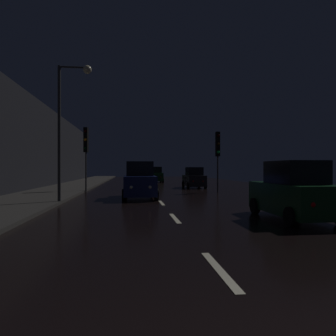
# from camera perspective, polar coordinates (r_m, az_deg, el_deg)

# --- Properties ---
(ground) EXTENTS (27.06, 84.00, 0.02)m
(ground) POSITION_cam_1_polar(r_m,az_deg,el_deg) (27.01, -3.35, -3.96)
(ground) COLOR black
(sidewalk_left) EXTENTS (4.40, 84.00, 0.15)m
(sidewalk_left) POSITION_cam_1_polar(r_m,az_deg,el_deg) (27.58, -18.78, -3.70)
(sidewalk_left) COLOR #33302D
(sidewalk_left) RESTS_ON ground
(building_facade_left) EXTENTS (0.80, 63.00, 7.75)m
(building_facade_left) POSITION_cam_1_polar(r_m,az_deg,el_deg) (24.95, -26.35, 4.66)
(building_facade_left) COLOR black
(building_facade_left) RESTS_ON ground
(lane_centerline) EXTENTS (0.16, 32.18, 0.01)m
(lane_centerline) POSITION_cam_1_polar(r_m,az_deg,el_deg) (18.70, -1.87, -5.65)
(lane_centerline) COLOR beige
(lane_centerline) RESTS_ON ground
(traffic_light_far_left) EXTENTS (0.36, 0.48, 4.96)m
(traffic_light_far_left) POSITION_cam_1_polar(r_m,az_deg,el_deg) (24.52, -14.84, 4.10)
(traffic_light_far_left) COLOR #38383A
(traffic_light_far_left) RESTS_ON ground
(traffic_light_far_right) EXTENTS (0.31, 0.46, 4.65)m
(traffic_light_far_right) POSITION_cam_1_polar(r_m,az_deg,el_deg) (24.27, 9.12, 3.56)
(traffic_light_far_right) COLOR #38383A
(traffic_light_far_right) RESTS_ON ground
(streetlamp_overhead) EXTENTS (1.70, 0.44, 7.13)m
(streetlamp_overhead) POSITION_cam_1_polar(r_m,az_deg,el_deg) (16.90, -17.79, 9.85)
(streetlamp_overhead) COLOR #2D2D30
(streetlamp_overhead) RESTS_ON ground
(car_approaching_headlights) EXTENTS (2.05, 4.44, 2.24)m
(car_approaching_headlights) POSITION_cam_1_polar(r_m,az_deg,el_deg) (19.15, -5.23, -2.46)
(car_approaching_headlights) COLOR #141E51
(car_approaching_headlights) RESTS_ON ground
(car_parked_right_far) EXTENTS (1.78, 3.84, 1.94)m
(car_parked_right_far) POSITION_cam_1_polar(r_m,az_deg,el_deg) (29.17, 4.79, -1.91)
(car_parked_right_far) COLOR black
(car_parked_right_far) RESTS_ON ground
(car_parked_right_near) EXTENTS (1.92, 4.15, 2.09)m
(car_parked_right_near) POSITION_cam_1_polar(r_m,az_deg,el_deg) (12.08, 22.06, -4.18)
(car_parked_right_near) COLOR #0F3819
(car_parked_right_near) RESTS_ON ground
(car_distant_taillights) EXTENTS (1.87, 4.05, 2.04)m
(car_distant_taillights) POSITION_cam_1_polar(r_m,az_deg,el_deg) (40.77, -2.28, -1.33)
(car_distant_taillights) COLOR #0F3819
(car_distant_taillights) RESTS_ON ground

